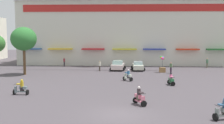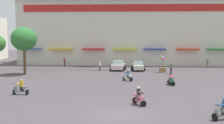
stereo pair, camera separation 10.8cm
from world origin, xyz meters
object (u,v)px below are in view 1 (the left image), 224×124
Objects in this scene: pedestrian_0 at (171,67)px; scooter_rider_6 at (21,88)px; plaza_tree_2 at (24,39)px; balloon_vendor_cart at (162,65)px; scooter_rider_7 at (223,111)px; parked_car_1 at (138,66)px; scooter_rider_8 at (171,80)px; scooter_rider_1 at (139,97)px; pedestrian_4 at (64,61)px; pedestrian_1 at (100,65)px; pedestrian_2 at (207,62)px; parked_car_0 at (118,65)px; pedestrian_3 at (25,64)px; scooter_rider_0 at (128,76)px.

scooter_rider_6 is at bearing -138.08° from pedestrian_0.
balloon_vendor_cart is (20.23, 3.25, -3.98)m from plaza_tree_2.
parked_car_1 is at bearing 100.68° from scooter_rider_7.
balloon_vendor_cart is (0.33, 10.35, 0.57)m from scooter_rider_8.
scooter_rider_1 is 0.97× the size of pedestrian_4.
scooter_rider_8 is 9.55m from pedestrian_0.
pedestrian_2 reaches higher than pedestrian_1.
scooter_rider_6 is (-11.39, 3.30, -0.02)m from scooter_rider_1.
pedestrian_3 reaches higher than parked_car_0.
pedestrian_4 is at bearing 70.25° from plaza_tree_2.
scooter_rider_6 is 0.60× the size of balloon_vendor_cart.
scooter_rider_0 is 16.78m from scooter_rider_7.
plaza_tree_2 is 30.40m from pedestrian_2.
scooter_rider_0 is at bearing -124.43° from balloon_vendor_cart.
scooter_rider_0 is 0.93× the size of pedestrian_1.
pedestrian_2 reaches higher than parked_car_0.
pedestrian_2 is (7.26, 29.13, 0.31)m from scooter_rider_7.
pedestrian_0 is at bearing 90.09° from scooter_rider_7.
parked_car_1 is at bearing -18.55° from pedestrian_4.
pedestrian_4 reaches higher than pedestrian_1.
pedestrian_0 is 19.37m from pedestrian_4.
parked_car_1 is 2.57× the size of scooter_rider_1.
scooter_rider_1 is at bearing 146.24° from scooter_rider_7.
scooter_rider_8 is 0.90× the size of pedestrian_3.
plaza_tree_2 is 7.43m from pedestrian_3.
balloon_vendor_cart is (6.87, -2.26, 0.39)m from parked_car_0.
pedestrian_3 is (-17.05, 10.24, 0.31)m from scooter_rider_0.
scooter_rider_8 is (-1.52, 12.88, -0.06)m from scooter_rider_7.
scooter_rider_0 is at bearing -63.37° from pedestrian_1.
parked_car_1 is at bearing 80.42° from scooter_rider_0.
parked_car_0 is 2.52× the size of pedestrian_1.
plaza_tree_2 reaches higher than pedestrian_1.
scooter_rider_1 is at bearing -45.75° from plaza_tree_2.
scooter_rider_6 is 16.55m from scooter_rider_8.
scooter_rider_7 is (5.63, -3.76, 0.01)m from scooter_rider_1.
pedestrian_1 is at bearing 169.85° from pedestrian_0.
scooter_rider_8 is at bearing 65.75° from scooter_rider_1.
balloon_vendor_cart is (16.67, -6.67, 0.23)m from pedestrian_4.
scooter_rider_7 is at bearing -59.15° from pedestrian_4.
parked_car_1 is 2.54× the size of pedestrian_1.
scooter_rider_6 is at bearing -134.39° from balloon_vendor_cart.
parked_car_1 is 5.77m from pedestrian_0.
scooter_rider_8 is at bearing -27.37° from scooter_rider_0.
scooter_rider_6 is at bearing -70.66° from pedestrian_3.
plaza_tree_2 is at bearing 108.84° from scooter_rider_6.
parked_car_0 reaches higher than scooter_rider_8.
plaza_tree_2 reaches higher than scooter_rider_7.
parked_car_0 is (13.37, 5.52, -4.38)m from plaza_tree_2.
plaza_tree_2 is 23.07m from scooter_rider_1.
scooter_rider_1 is at bearing -83.63° from parked_car_0.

